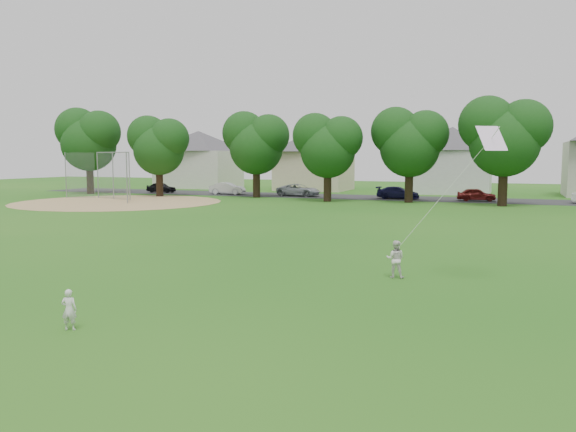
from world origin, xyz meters
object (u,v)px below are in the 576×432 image
at_px(toddler, 69,310).
at_px(baseball_backstop, 108,176).
at_px(kite, 442,197).
at_px(older_boy, 395,259).

height_order(toddler, baseball_backstop, baseball_backstop).
bearing_deg(baseball_backstop, kite, -36.64).
bearing_deg(toddler, baseball_backstop, -72.78).
height_order(toddler, older_boy, older_boy).
relative_size(toddler, kite, 0.21).
distance_m(toddler, baseball_backstop, 41.77).
bearing_deg(baseball_backstop, older_boy, -37.86).
xyz_separation_m(older_boy, baseball_backstop, (-31.55, 24.52, 1.59)).
xyz_separation_m(toddler, older_boy, (5.81, 8.34, 0.14)).
xyz_separation_m(older_boy, kite, (1.41, 0.01, 2.08)).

